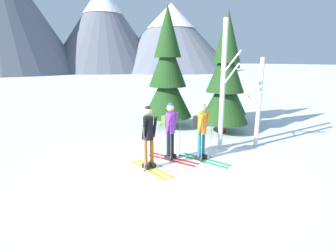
{
  "coord_description": "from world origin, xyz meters",
  "views": [
    {
      "loc": [
        -3.38,
        -6.64,
        3.02
      ],
      "look_at": [
        0.21,
        0.3,
        1.05
      ],
      "focal_mm": 27.85,
      "sensor_mm": 36.0,
      "label": 1
    }
  ],
  "objects_px": {
    "skier_in_purple": "(170,128)",
    "pine_tree_mid": "(168,74)",
    "skier_in_black": "(149,134)",
    "pine_tree_near": "(229,81)",
    "skier_in_orange": "(201,128)",
    "birch_tree_slender": "(223,86)",
    "pine_tree_far": "(225,80)",
    "birch_tree_tall": "(259,102)"
  },
  "relations": [
    {
      "from": "skier_in_purple",
      "to": "pine_tree_mid",
      "type": "xyz_separation_m",
      "value": [
        1.81,
        3.66,
        1.42
      ]
    },
    {
      "from": "skier_in_black",
      "to": "pine_tree_near",
      "type": "bearing_deg",
      "value": 31.98
    },
    {
      "from": "skier_in_orange",
      "to": "pine_tree_near",
      "type": "height_order",
      "value": "pine_tree_near"
    },
    {
      "from": "pine_tree_mid",
      "to": "birch_tree_slender",
      "type": "bearing_deg",
      "value": -86.18
    },
    {
      "from": "skier_in_black",
      "to": "pine_tree_mid",
      "type": "distance_m",
      "value": 5.05
    },
    {
      "from": "skier_in_purple",
      "to": "pine_tree_mid",
      "type": "relative_size",
      "value": 0.34
    },
    {
      "from": "skier_in_purple",
      "to": "skier_in_orange",
      "type": "distance_m",
      "value": 0.96
    },
    {
      "from": "skier_in_black",
      "to": "skier_in_purple",
      "type": "distance_m",
      "value": 0.95
    },
    {
      "from": "pine_tree_far",
      "to": "birch_tree_tall",
      "type": "bearing_deg",
      "value": -91.92
    },
    {
      "from": "skier_in_purple",
      "to": "birch_tree_tall",
      "type": "xyz_separation_m",
      "value": [
        3.39,
        -0.27,
        0.58
      ]
    },
    {
      "from": "skier_in_purple",
      "to": "pine_tree_far",
      "type": "bearing_deg",
      "value": 26.09
    },
    {
      "from": "pine_tree_far",
      "to": "birch_tree_tall",
      "type": "xyz_separation_m",
      "value": [
        -0.07,
        -1.96,
        -0.67
      ]
    },
    {
      "from": "birch_tree_slender",
      "to": "pine_tree_mid",
      "type": "bearing_deg",
      "value": 93.82
    },
    {
      "from": "skier_in_black",
      "to": "skier_in_purple",
      "type": "height_order",
      "value": "skier_in_black"
    },
    {
      "from": "skier_in_black",
      "to": "pine_tree_mid",
      "type": "relative_size",
      "value": 0.34
    },
    {
      "from": "pine_tree_mid",
      "to": "birch_tree_tall",
      "type": "xyz_separation_m",
      "value": [
        1.58,
        -3.93,
        -0.84
      ]
    },
    {
      "from": "skier_in_orange",
      "to": "pine_tree_near",
      "type": "bearing_deg",
      "value": 42.19
    },
    {
      "from": "birch_tree_slender",
      "to": "pine_tree_near",
      "type": "bearing_deg",
      "value": 47.41
    },
    {
      "from": "pine_tree_far",
      "to": "birch_tree_slender",
      "type": "height_order",
      "value": "pine_tree_far"
    },
    {
      "from": "pine_tree_near",
      "to": "birch_tree_tall",
      "type": "height_order",
      "value": "pine_tree_near"
    },
    {
      "from": "skier_in_black",
      "to": "birch_tree_tall",
      "type": "distance_m",
      "value": 4.3
    },
    {
      "from": "pine_tree_mid",
      "to": "pine_tree_far",
      "type": "xyz_separation_m",
      "value": [
        1.64,
        -1.97,
        -0.18
      ]
    },
    {
      "from": "pine_tree_far",
      "to": "birch_tree_tall",
      "type": "height_order",
      "value": "pine_tree_far"
    },
    {
      "from": "skier_in_purple",
      "to": "pine_tree_near",
      "type": "distance_m",
      "value": 6.08
    },
    {
      "from": "pine_tree_mid",
      "to": "birch_tree_slender",
      "type": "relative_size",
      "value": 1.23
    },
    {
      "from": "birch_tree_tall",
      "to": "skier_in_purple",
      "type": "bearing_deg",
      "value": 175.46
    },
    {
      "from": "skier_in_black",
      "to": "pine_tree_far",
      "type": "bearing_deg",
      "value": 25.48
    },
    {
      "from": "pine_tree_near",
      "to": "pine_tree_far",
      "type": "relative_size",
      "value": 0.91
    },
    {
      "from": "skier_in_black",
      "to": "skier_in_orange",
      "type": "height_order",
      "value": "skier_in_black"
    },
    {
      "from": "pine_tree_near",
      "to": "skier_in_orange",
      "type": "bearing_deg",
      "value": -137.81
    },
    {
      "from": "skier_in_purple",
      "to": "birch_tree_tall",
      "type": "height_order",
      "value": "birch_tree_tall"
    },
    {
      "from": "skier_in_orange",
      "to": "pine_tree_near",
      "type": "xyz_separation_m",
      "value": [
        4.17,
        3.78,
        1.05
      ]
    },
    {
      "from": "skier_in_purple",
      "to": "pine_tree_mid",
      "type": "height_order",
      "value": "pine_tree_mid"
    },
    {
      "from": "skier_in_black",
      "to": "skier_in_orange",
      "type": "relative_size",
      "value": 1.02
    },
    {
      "from": "skier_in_purple",
      "to": "pine_tree_far",
      "type": "relative_size",
      "value": 0.36
    },
    {
      "from": "birch_tree_tall",
      "to": "birch_tree_slender",
      "type": "bearing_deg",
      "value": 165.16
    },
    {
      "from": "pine_tree_near",
      "to": "pine_tree_far",
      "type": "bearing_deg",
      "value": -133.93
    },
    {
      "from": "skier_in_orange",
      "to": "pine_tree_mid",
      "type": "distance_m",
      "value": 4.49
    },
    {
      "from": "pine_tree_near",
      "to": "birch_tree_slender",
      "type": "height_order",
      "value": "pine_tree_near"
    },
    {
      "from": "pine_tree_mid",
      "to": "birch_tree_tall",
      "type": "relative_size",
      "value": 1.7
    },
    {
      "from": "pine_tree_mid",
      "to": "skier_in_purple",
      "type": "bearing_deg",
      "value": -116.27
    },
    {
      "from": "skier_in_black",
      "to": "birch_tree_slender",
      "type": "height_order",
      "value": "birch_tree_slender"
    }
  ]
}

